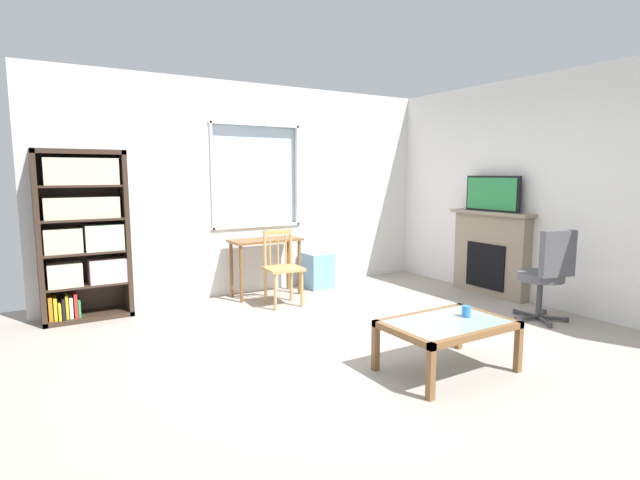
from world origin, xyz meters
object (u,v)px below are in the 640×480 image
(wooden_chair, at_px, (282,267))
(office_chair, at_px, (547,271))
(desk_under_window, at_px, (265,249))
(sippy_cup, at_px, (466,311))
(plastic_drawer_unit, at_px, (317,270))
(coffee_table, at_px, (447,328))
(bookshelf, at_px, (83,231))
(tv, at_px, (492,194))
(fireplace, at_px, (491,253))

(wooden_chair, bearing_deg, office_chair, -45.31)
(desk_under_window, distance_m, sippy_cup, 3.02)
(plastic_drawer_unit, height_order, coffee_table, plastic_drawer_unit)
(wooden_chair, bearing_deg, bookshelf, 163.38)
(desk_under_window, bearing_deg, bookshelf, 177.12)
(plastic_drawer_unit, relative_size, tv, 0.60)
(desk_under_window, distance_m, office_chair, 3.31)
(tv, relative_size, coffee_table, 0.81)
(tv, bearing_deg, bookshelf, 160.96)
(wooden_chair, relative_size, fireplace, 0.76)
(bookshelf, xyz_separation_m, sippy_cup, (2.50, -3.10, -0.51))
(wooden_chair, height_order, coffee_table, wooden_chair)
(desk_under_window, distance_m, fireplace, 2.92)
(desk_under_window, xyz_separation_m, plastic_drawer_unit, (0.81, 0.05, -0.37))
(fireplace, relative_size, tv, 1.46)
(bookshelf, height_order, fireplace, bookshelf)
(bookshelf, relative_size, desk_under_window, 2.00)
(wooden_chair, xyz_separation_m, coffee_table, (0.20, -2.49, -0.11))
(wooden_chair, bearing_deg, tv, -20.98)
(wooden_chair, height_order, tv, tv)
(fireplace, relative_size, office_chair, 1.18)
(wooden_chair, relative_size, tv, 1.11)
(wooden_chair, bearing_deg, fireplace, -20.84)
(coffee_table, xyz_separation_m, sippy_cup, (0.22, 0.01, 0.10))
(office_chair, bearing_deg, tv, 67.85)
(desk_under_window, bearing_deg, plastic_drawer_unit, 3.55)
(desk_under_window, relative_size, sippy_cup, 10.16)
(coffee_table, bearing_deg, wooden_chair, 94.55)
(bookshelf, bearing_deg, coffee_table, -53.83)
(bookshelf, height_order, office_chair, bookshelf)
(tv, height_order, coffee_table, tv)
(fireplace, relative_size, sippy_cup, 13.12)
(bookshelf, distance_m, office_chair, 4.97)
(plastic_drawer_unit, xyz_separation_m, tv, (1.69, -1.53, 1.08))
(wooden_chair, height_order, sippy_cup, wooden_chair)
(desk_under_window, relative_size, tv, 1.13)
(plastic_drawer_unit, bearing_deg, coffee_table, -101.72)
(tv, height_order, sippy_cup, tv)
(coffee_table, bearing_deg, bookshelf, 126.17)
(bookshelf, bearing_deg, fireplace, -18.97)
(bookshelf, xyz_separation_m, wooden_chair, (2.08, -0.62, -0.50))
(desk_under_window, relative_size, plastic_drawer_unit, 1.88)
(bookshelf, xyz_separation_m, desk_under_window, (2.10, -0.11, -0.36))
(coffee_table, bearing_deg, plastic_drawer_unit, 78.28)
(desk_under_window, relative_size, wooden_chair, 1.02)
(desk_under_window, distance_m, tv, 2.99)
(bookshelf, xyz_separation_m, tv, (4.60, -1.59, 0.36))
(desk_under_window, height_order, office_chair, office_chair)
(wooden_chair, distance_m, sippy_cup, 2.51)
(office_chair, height_order, coffee_table, office_chair)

